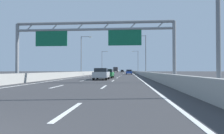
{
  "coord_description": "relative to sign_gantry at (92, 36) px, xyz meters",
  "views": [
    {
      "loc": [
        3.63,
        -2.61,
        1.25
      ],
      "look_at": [
        -1.2,
        57.18,
        2.2
      ],
      "focal_mm": 32.63,
      "sensor_mm": 36.0,
      "label": 1
    }
  ],
  "objects": [
    {
      "name": "lane_dash_right_4",
      "position": [
        1.94,
        21.29,
        -4.83
      ],
      "size": [
        0.16,
        3.0,
        0.01
      ],
      "primitive_type": "cube",
      "color": "white",
      "rests_on": "ground_plane"
    },
    {
      "name": "lane_dash_left_6",
      "position": [
        -1.66,
        39.29,
        -4.83
      ],
      "size": [
        0.16,
        3.0,
        0.01
      ],
      "primitive_type": "cube",
      "color": "white",
      "rests_on": "ground_plane"
    },
    {
      "name": "lane_dash_left_2",
      "position": [
        -1.66,
        3.29,
        -4.83
      ],
      "size": [
        0.16,
        3.0,
        0.01
      ],
      "primitive_type": "cube",
      "color": "white",
      "rests_on": "ground_plane"
    },
    {
      "name": "box_truck",
      "position": [
        -3.62,
        98.22,
        -3.16
      ],
      "size": [
        2.48,
        7.53,
        3.06
      ],
      "color": "silver",
      "rests_on": "ground_plane"
    },
    {
      "name": "lane_dash_left_7",
      "position": [
        -1.66,
        48.29,
        -4.83
      ],
      "size": [
        0.16,
        3.0,
        0.01
      ],
      "primitive_type": "cube",
      "color": "white",
      "rests_on": "ground_plane"
    },
    {
      "name": "lane_dash_left_15",
      "position": [
        -1.66,
        120.29,
        -4.83
      ],
      "size": [
        0.16,
        3.0,
        0.01
      ],
      "primitive_type": "cube",
      "color": "white",
      "rests_on": "ground_plane"
    },
    {
      "name": "lane_dash_right_8",
      "position": [
        1.94,
        57.29,
        -4.83
      ],
      "size": [
        0.16,
        3.0,
        0.01
      ],
      "primitive_type": "cube",
      "color": "white",
      "rests_on": "ground_plane"
    },
    {
      "name": "black_car",
      "position": [
        0.05,
        102.14,
        -4.06
      ],
      "size": [
        1.8,
        4.26,
        1.52
      ],
      "color": "black",
      "rests_on": "ground_plane"
    },
    {
      "name": "lane_dash_right_3",
      "position": [
        1.94,
        12.29,
        -4.83
      ],
      "size": [
        0.16,
        3.0,
        0.01
      ],
      "primitive_type": "cube",
      "color": "white",
      "rests_on": "ground_plane"
    },
    {
      "name": "lane_dash_right_15",
      "position": [
        1.94,
        120.29,
        -4.83
      ],
      "size": [
        0.16,
        3.0,
        0.01
      ],
      "primitive_type": "cube",
      "color": "white",
      "rests_on": "ground_plane"
    },
    {
      "name": "lane_dash_left_5",
      "position": [
        -1.66,
        30.29,
        -4.83
      ],
      "size": [
        0.16,
        3.0,
        0.01
      ],
      "primitive_type": "cube",
      "color": "white",
      "rests_on": "ground_plane"
    },
    {
      "name": "lane_dash_left_16",
      "position": [
        -1.66,
        129.29,
        -4.83
      ],
      "size": [
        0.16,
        3.0,
        0.01
      ],
      "primitive_type": "cube",
      "color": "white",
      "rests_on": "ground_plane"
    },
    {
      "name": "lane_dash_left_3",
      "position": [
        -1.66,
        12.29,
        -4.83
      ],
      "size": [
        0.16,
        3.0,
        0.01
      ],
      "primitive_type": "cube",
      "color": "white",
      "rests_on": "ground_plane"
    },
    {
      "name": "lane_dash_right_16",
      "position": [
        1.94,
        129.29,
        -4.83
      ],
      "size": [
        0.16,
        3.0,
        0.01
      ],
      "primitive_type": "cube",
      "color": "white",
      "rests_on": "ground_plane"
    },
    {
      "name": "streetlamp_right_mid",
      "position": [
        7.61,
        27.28,
        0.57
      ],
      "size": [
        2.58,
        0.28,
        9.5
      ],
      "color": "slate",
      "rests_on": "ground_plane"
    },
    {
      "name": "lane_dash_right_10",
      "position": [
        1.94,
        75.29,
        -4.83
      ],
      "size": [
        0.16,
        3.0,
        0.01
      ],
      "primitive_type": "cube",
      "color": "white",
      "rests_on": "ground_plane"
    },
    {
      "name": "lane_dash_left_4",
      "position": [
        -1.66,
        21.29,
        -4.83
      ],
      "size": [
        0.16,
        3.0,
        0.01
      ],
      "primitive_type": "cube",
      "color": "white",
      "rests_on": "ground_plane"
    },
    {
      "name": "edge_line_left",
      "position": [
        -5.11,
        69.79,
        -4.83
      ],
      "size": [
        0.16,
        176.0,
        0.01
      ],
      "primitive_type": "cube",
      "color": "white",
      "rests_on": "ground_plane"
    },
    {
      "name": "ground_plane",
      "position": [
        0.14,
        81.79,
        -4.83
      ],
      "size": [
        260.0,
        260.0,
        0.0
      ],
      "primitive_type": "plane",
      "color": "#38383A"
    },
    {
      "name": "lane_dash_right_11",
      "position": [
        1.94,
        84.29,
        -4.83
      ],
      "size": [
        0.16,
        3.0,
        0.01
      ],
      "primitive_type": "cube",
      "color": "white",
      "rests_on": "ground_plane"
    },
    {
      "name": "lane_dash_left_9",
      "position": [
        -1.66,
        66.29,
        -4.83
      ],
      "size": [
        0.16,
        3.0,
        0.01
      ],
      "primitive_type": "cube",
      "color": "white",
      "rests_on": "ground_plane"
    },
    {
      "name": "lane_dash_left_11",
      "position": [
        -1.66,
        84.29,
        -4.83
      ],
      "size": [
        0.16,
        3.0,
        0.01
      ],
      "primitive_type": "cube",
      "color": "white",
      "rests_on": "ground_plane"
    },
    {
      "name": "lane_dash_left_14",
      "position": [
        -1.66,
        111.29,
        -4.83
      ],
      "size": [
        0.16,
        3.0,
        0.01
      ],
      "primitive_type": "cube",
      "color": "white",
      "rests_on": "ground_plane"
    },
    {
      "name": "lane_dash_right_6",
      "position": [
        1.94,
        39.29,
        -4.83
      ],
      "size": [
        0.16,
        3.0,
        0.01
      ],
      "primitive_type": "cube",
      "color": "white",
      "rests_on": "ground_plane"
    },
    {
      "name": "lane_dash_left_8",
      "position": [
        -1.66,
        57.29,
        -4.83
      ],
      "size": [
        0.16,
        3.0,
        0.01
      ],
      "primitive_type": "cube",
      "color": "white",
      "rests_on": "ground_plane"
    },
    {
      "name": "lane_dash_right_12",
      "position": [
        1.94,
        93.29,
        -4.83
      ],
      "size": [
        0.16,
        3.0,
        0.01
      ],
      "primitive_type": "cube",
      "color": "white",
      "rests_on": "ground_plane"
    },
    {
      "name": "lane_dash_left_12",
      "position": [
        -1.66,
        93.29,
        -4.83
      ],
      "size": [
        0.16,
        3.0,
        0.01
      ],
      "primitive_type": "cube",
      "color": "white",
      "rests_on": "ground_plane"
    },
    {
      "name": "lane_dash_right_17",
      "position": [
        1.94,
        138.29,
        -4.83
      ],
      "size": [
        0.16,
        3.0,
        0.01
      ],
      "primitive_type": "cube",
      "color": "white",
      "rests_on": "ground_plane"
    },
    {
      "name": "sign_gantry",
      "position": [
        0.0,
        0.0,
        0.0
      ],
      "size": [
        16.82,
        0.36,
        6.36
      ],
      "color": "gray",
      "rests_on": "ground_plane"
    },
    {
      "name": "lane_dash_right_2",
      "position": [
        1.94,
        3.29,
        -4.83
      ],
      "size": [
        0.16,
        3.0,
        0.01
      ],
      "primitive_type": "cube",
      "color": "white",
      "rests_on": "ground_plane"
    },
    {
      "name": "lane_dash_right_13",
      "position": [
        1.94,
        102.29,
        -4.83
      ],
      "size": [
        0.16,
        3.0,
        0.01
      ],
      "primitive_type": "cube",
      "color": "white",
      "rests_on": "ground_plane"
    },
    {
      "name": "streetlamp_left_mid",
      "position": [
        -7.33,
        27.28,
        0.57
      ],
      "size": [
        2.58,
        0.28,
        9.5
      ],
      "color": "slate",
      "rests_on": "ground_plane"
    },
    {
      "name": "edge_line_right",
      "position": [
        5.39,
        69.79,
        -4.83
      ],
      "size": [
        0.16,
        176.0,
        0.01
      ],
      "primitive_type": "cube",
      "color": "white",
      "rests_on": "ground_plane"
    },
    {
      "name": "barrier_left",
      "position": [
        -6.76,
        91.79,
        -4.36
      ],
      "size": [
        0.45,
        220.0,
        0.95
      ],
      "color": "#9E9E99",
      "rests_on": "ground_plane"
    },
    {
      "name": "barrier_right",
      "position": [
        7.04,
        91.79,
        -4.36
      ],
      "size": [
        0.45,
        220.0,
        0.95
      ],
      "color": "#9E9E99",
      "rests_on": "ground_plane"
    },
    {
      "name": "lane_dash_left_1",
      "position": [
        -1.66,
        -5.71,
        -4.83
      ],
      "size": [
        0.16,
        3.0,
        0.01
      ],
      "primitive_type": "cube",
      "color": "white",
      "rests_on": "ground_plane"
    },
    {
      "name": "blue_car",
      "position": [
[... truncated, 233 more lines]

